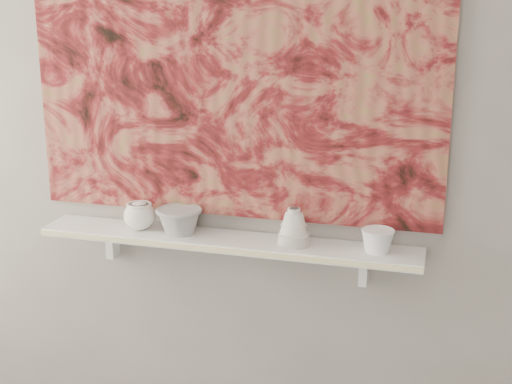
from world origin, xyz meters
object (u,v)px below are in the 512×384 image
(painting, at_px, (232,64))
(bowl_grey, at_px, (179,220))
(cup_cream, at_px, (140,216))
(bowl_white, at_px, (378,241))
(bell_vessel, at_px, (294,226))
(shelf, at_px, (227,241))

(painting, xyz_separation_m, bowl_grey, (-0.18, -0.08, -0.56))
(cup_cream, xyz_separation_m, bowl_white, (0.88, 0.00, -0.01))
(bowl_grey, bearing_deg, cup_cream, 180.00)
(painting, relative_size, bowl_grey, 8.87)
(cup_cream, distance_m, bell_vessel, 0.59)
(bell_vessel, xyz_separation_m, bowl_white, (0.29, 0.00, -0.02))
(cup_cream, bearing_deg, painting, 13.40)
(shelf, distance_m, cup_cream, 0.34)
(bowl_grey, relative_size, cup_cream, 1.46)
(bell_vessel, relative_size, bowl_white, 1.16)
(bowl_white, bearing_deg, painting, 171.50)
(bowl_white, bearing_deg, bell_vessel, 180.00)
(shelf, bearing_deg, cup_cream, 180.00)
(cup_cream, bearing_deg, bowl_grey, 0.00)
(cup_cream, bearing_deg, shelf, 0.00)
(cup_cream, bearing_deg, bowl_white, 0.00)
(bowl_white, bearing_deg, shelf, 180.00)
(bowl_grey, distance_m, cup_cream, 0.16)
(bowl_grey, distance_m, bell_vessel, 0.43)
(painting, height_order, bowl_white, painting)
(cup_cream, xyz_separation_m, bell_vessel, (0.59, 0.00, 0.01))
(painting, bearing_deg, cup_cream, -166.60)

